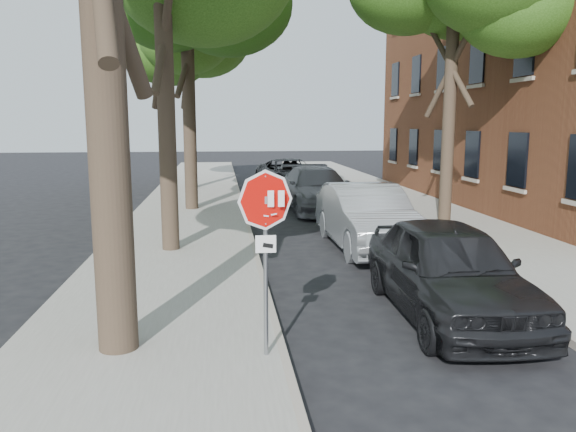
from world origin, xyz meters
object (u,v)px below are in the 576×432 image
stop_sign (266,227)px  car_c (317,189)px  car_a (448,269)px  car_d (289,174)px  tree_far (188,42)px  car_b (367,217)px

stop_sign → car_c: stop_sign is taller
car_a → car_c: size_ratio=0.86×
stop_sign → car_d: size_ratio=0.47×
stop_sign → tree_far: (-2.02, 21.14, 5.26)m
car_d → car_b: bearing=-95.2°
tree_far → car_a: tree_far is taller
stop_sign → tree_far: 21.88m
car_c → car_d: (-0.23, 6.80, -0.05)m
stop_sign → car_b: (3.26, 6.97, -1.09)m
car_b → car_d: bearing=90.6°
tree_far → car_b: 16.40m
car_b → car_d: (-0.42, 13.55, -0.08)m
stop_sign → car_b: size_ratio=0.50×
car_c → car_b: bearing=-90.3°
stop_sign → car_a: stop_sign is taller
tree_far → car_b: bearing=-69.6°
car_c → car_d: car_c is taller
car_a → tree_far: bearing=106.7°
stop_sign → car_a: size_ratio=0.53×
car_a → car_c: car_a is taller
car_b → car_c: 6.75m
tree_far → stop_sign: bearing=-84.5°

